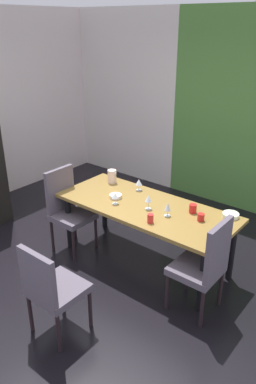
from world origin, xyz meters
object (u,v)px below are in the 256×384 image
chair_right_near (205,264)px  wine_glass_corner (115,196)px  chair_left_near (68,207)px  dining_table (145,212)px  cup_rear (150,218)px  cup_near_shelf (193,208)px  wine_glass_right (148,199)px  pitcher_east (112,176)px  serving_bowl_left (116,196)px  serving_bowl_near_window (231,215)px  wine_glass_center (168,207)px  wine_glass_south (139,182)px  chair_head_near (51,287)px  cup_west (201,217)px

chair_right_near → wine_glass_corner: 1.26m
wine_glass_corner → chair_left_near: bearing=-167.1°
dining_table → cup_rear: cup_rear is taller
cup_near_shelf → chair_right_near: bearing=-49.1°
wine_glass_right → dining_table: bearing=147.3°
chair_left_near → pitcher_east: chair_left_near is taller
serving_bowl_left → pitcher_east: 0.46m
serving_bowl_near_window → cup_rear: (-0.59, -0.62, 0.03)m
wine_glass_center → wine_glass_south: 0.72m
chair_head_near → serving_bowl_near_window: 1.96m
dining_table → chair_right_near: chair_right_near is taller
wine_glass_south → pitcher_east: size_ratio=0.85×
wine_glass_right → wine_glass_center: (0.25, -0.01, -0.02)m
chair_left_near → pitcher_east: (0.21, 0.59, 0.27)m
wine_glass_corner → wine_glass_south: bearing=92.3°
wine_glass_right → serving_bowl_left: size_ratio=1.10×
chair_right_near → pitcher_east: chair_right_near is taller
dining_table → wine_glass_south: (-0.31, 0.28, 0.18)m
chair_head_near → cup_rear: size_ratio=9.85×
cup_near_shelf → wine_glass_corner: bearing=-155.3°
chair_head_near → pitcher_east: bearing=114.4°
chair_right_near → cup_rear: size_ratio=10.77×
wine_glass_south → serving_bowl_left: bearing=-103.2°
chair_head_near → cup_rear: 1.20m
wine_glass_center → pitcher_east: 1.09m
chair_right_near → cup_west: size_ratio=12.98×
cup_near_shelf → dining_table: bearing=-159.4°
chair_left_near → serving_bowl_left: size_ratio=6.98×
serving_bowl_near_window → pitcher_east: size_ratio=1.03×
wine_glass_center → cup_rear: size_ratio=1.63×
wine_glass_right → serving_bowl_near_window: (0.78, 0.39, -0.10)m
wine_glass_corner → cup_west: 0.98m
wine_glass_right → cup_near_shelf: bearing=28.7°
serving_bowl_near_window → wine_glass_center: bearing=-143.2°
chair_left_near → pitcher_east: bearing=160.1°
dining_table → chair_head_near: 1.43m
dining_table → chair_right_near: 0.99m
wine_glass_center → cup_rear: (-0.06, -0.23, -0.06)m
wine_glass_corner → dining_table: bearing=31.1°
wine_glass_center → wine_glass_corner: (-0.62, -0.12, -0.01)m
chair_left_near → serving_bowl_near_window: size_ratio=5.92×
pitcher_east → wine_glass_south: bearing=2.7°
chair_left_near → wine_glass_corner: (0.64, 0.15, 0.28)m
chair_left_near → serving_bowl_left: (0.54, 0.27, 0.21)m
wine_glass_right → cup_rear: bearing=-49.8°
chair_left_near → wine_glass_right: bearing=105.4°
serving_bowl_near_window → cup_west: size_ratio=2.21×
serving_bowl_near_window → cup_rear: cup_rear is taller
wine_glass_center → chair_right_near: bearing=-24.1°
cup_near_shelf → pitcher_east: bearing=176.3°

